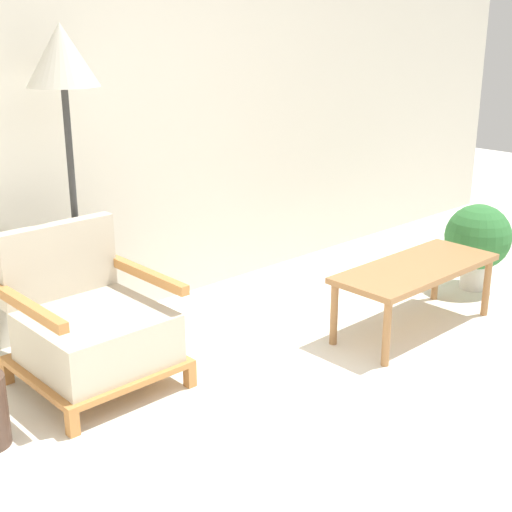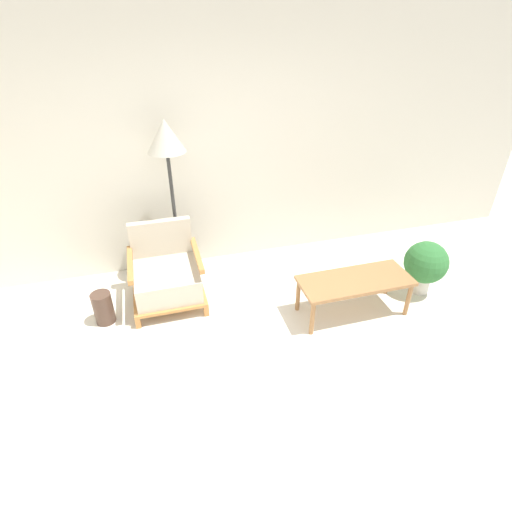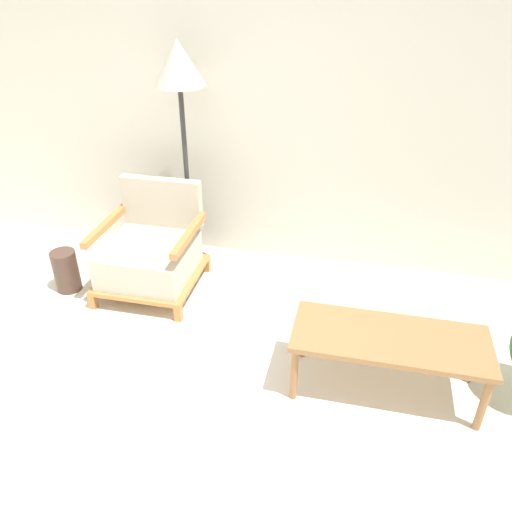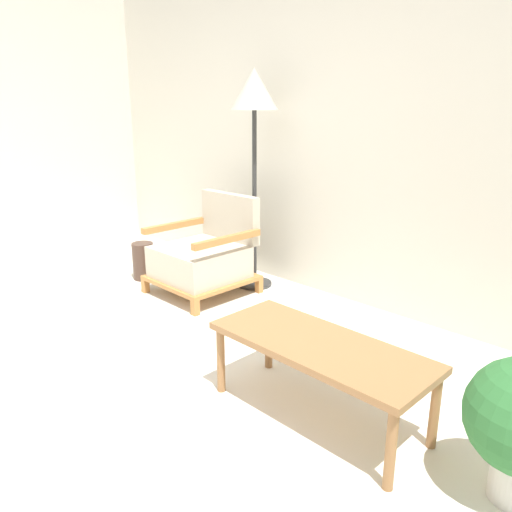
{
  "view_description": "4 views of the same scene",
  "coord_description": "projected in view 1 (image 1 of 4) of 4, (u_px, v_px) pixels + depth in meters",
  "views": [
    {
      "loc": [
        -2.34,
        -1.26,
        1.76
      ],
      "look_at": [
        0.15,
        1.42,
        0.55
      ],
      "focal_mm": 50.0,
      "sensor_mm": 36.0,
      "label": 1
    },
    {
      "loc": [
        -0.76,
        -1.77,
        2.62
      ],
      "look_at": [
        0.15,
        1.42,
        0.55
      ],
      "focal_mm": 28.0,
      "sensor_mm": 36.0,
      "label": 2
    },
    {
      "loc": [
        0.76,
        -1.28,
        2.22
      ],
      "look_at": [
        0.15,
        1.42,
        0.55
      ],
      "focal_mm": 35.0,
      "sensor_mm": 36.0,
      "label": 3
    },
    {
      "loc": [
        2.32,
        -0.74,
        1.47
      ],
      "look_at": [
        0.15,
        1.42,
        0.55
      ],
      "focal_mm": 35.0,
      "sensor_mm": 36.0,
      "label": 4
    }
  ],
  "objects": [
    {
      "name": "ground_plane",
      "position": [
        464.0,
        469.0,
        2.94
      ],
      "size": [
        14.0,
        14.0,
        0.0
      ],
      "primitive_type": "plane",
      "color": "silver"
    },
    {
      "name": "wall_back",
      "position": [
        123.0,
        94.0,
        4.19
      ],
      "size": [
        8.0,
        0.06,
        2.7
      ],
      "color": "beige",
      "rests_on": "ground_plane"
    },
    {
      "name": "armchair",
      "position": [
        91.0,
        328.0,
        3.55
      ],
      "size": [
        0.71,
        0.71,
        0.79
      ],
      "color": "#B2753D",
      "rests_on": "ground_plane"
    },
    {
      "name": "floor_lamp",
      "position": [
        63.0,
        77.0,
        3.57
      ],
      "size": [
        0.37,
        0.37,
        1.75
      ],
      "color": "#2D2D2D",
      "rests_on": "ground_plane"
    },
    {
      "name": "coffee_table",
      "position": [
        416.0,
        273.0,
        4.17
      ],
      "size": [
        1.09,
        0.45,
        0.4
      ],
      "color": "olive",
      "rests_on": "ground_plane"
    },
    {
      "name": "potted_plant",
      "position": [
        478.0,
        239.0,
        4.82
      ],
      "size": [
        0.45,
        0.45,
        0.59
      ],
      "color": "beige",
      "rests_on": "ground_plane"
    }
  ]
}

